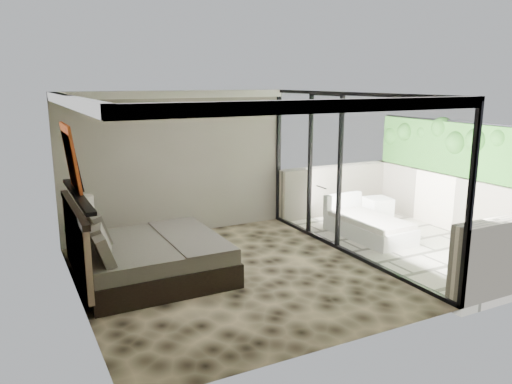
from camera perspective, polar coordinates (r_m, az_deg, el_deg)
name	(u,v)px	position (r m, az deg, el deg)	size (l,w,h in m)	color
floor	(231,275)	(7.95, -2.83, -9.46)	(5.00, 5.00, 0.00)	black
ceiling	(229,94)	(7.37, -3.07, 11.08)	(4.50, 5.00, 0.02)	silver
back_wall	(178,164)	(9.82, -8.95, 3.18)	(4.50, 0.02, 2.80)	gray
left_wall	(74,205)	(6.95, -20.04, -1.36)	(0.02, 5.00, 2.80)	gray
glass_wall	(350,175)	(8.68, 10.72, 1.88)	(0.08, 5.00, 2.80)	white
terrace_slab	(410,244)	(10.01, 17.22, -5.67)	(3.00, 5.00, 0.12)	beige
parapet_far	(463,205)	(10.81, 22.57, -1.37)	(0.30, 5.00, 1.10)	beige
foliage_hedge	(468,150)	(10.62, 23.07, 4.39)	(0.36, 4.60, 1.10)	#306920
picture_ledge	(78,195)	(7.03, -19.72, -0.34)	(0.12, 2.20, 0.05)	black
bed	(146,257)	(7.86, -12.49, -7.23)	(2.20, 2.13, 1.22)	black
nightstand	(84,244)	(8.99, -19.03, -5.66)	(0.55, 0.55, 0.55)	black
table_lamp	(84,208)	(8.79, -19.05, -1.79)	(0.33, 0.33, 0.60)	black
abstract_canvas	(71,157)	(7.21, -20.42, 3.77)	(0.04, 0.90, 0.90)	#B42D0F
framed_print	(76,168)	(7.24, -19.90, 2.64)	(0.03, 0.50, 0.60)	black
ottoman	(378,209)	(11.16, 13.74, -1.92)	(0.51, 0.51, 0.51)	white
lounger	(367,225)	(10.00, 12.57, -3.75)	(0.94, 1.82, 0.70)	silver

